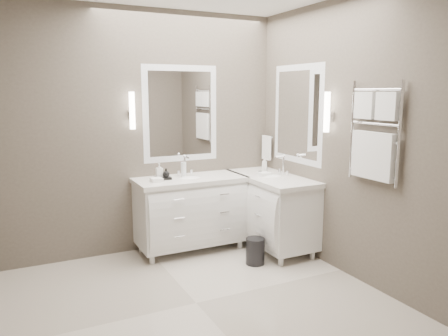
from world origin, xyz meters
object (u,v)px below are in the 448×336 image
vanity_back (191,209)px  vanity_right (271,207)px  waste_bin (255,251)px  towel_ladder (374,139)px

vanity_back → vanity_right: (0.88, -0.33, 0.00)m
vanity_right → vanity_back: bearing=159.6°
waste_bin → vanity_right: bearing=41.0°
vanity_back → waste_bin: (0.45, -0.69, -0.35)m
vanity_back → waste_bin: bearing=-57.0°
towel_ladder → vanity_back: bearing=124.1°
waste_bin → towel_ladder: bearing=-55.1°
vanity_right → towel_ladder: (0.23, -1.30, 0.91)m
vanity_right → towel_ladder: bearing=-80.2°
towel_ladder → waste_bin: bearing=124.9°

